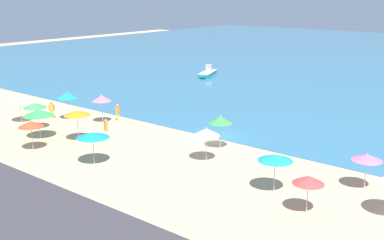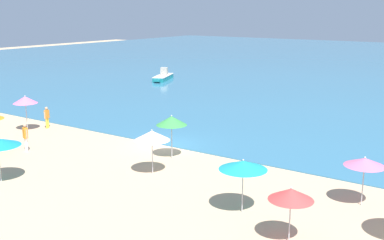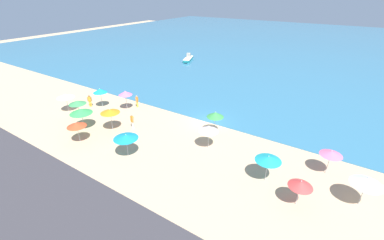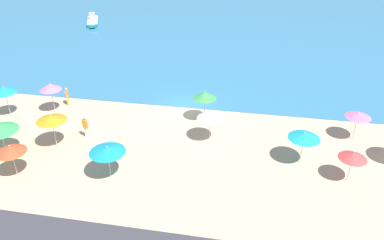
% 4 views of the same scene
% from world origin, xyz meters
% --- Properties ---
extents(ground_plane, '(160.00, 160.00, 0.00)m').
position_xyz_m(ground_plane, '(0.00, 0.00, 0.00)').
color(ground_plane, tan).
extents(sea, '(150.00, 110.00, 0.05)m').
position_xyz_m(sea, '(0.00, 55.00, 0.03)').
color(sea, teal).
rests_on(sea, ground_plane).
extents(coastal_road, '(80.00, 8.00, 0.06)m').
position_xyz_m(coastal_road, '(0.00, -18.00, 0.03)').
color(coastal_road, '#39363B').
rests_on(coastal_road, ground_plane).
extents(beach_umbrella_0, '(1.80, 1.80, 2.67)m').
position_xyz_m(beach_umbrella_0, '(-13.93, -3.85, 2.33)').
color(beach_umbrella_0, '#B2B2B7').
rests_on(beach_umbrella_0, ground_plane).
extents(beach_umbrella_1, '(1.90, 1.90, 2.31)m').
position_xyz_m(beach_umbrella_1, '(-8.88, -10.92, 2.02)').
color(beach_umbrella_1, '#B2B2B7').
rests_on(beach_umbrella_1, ground_plane).
extents(beach_umbrella_2, '(2.16, 2.16, 2.47)m').
position_xyz_m(beach_umbrella_2, '(15.67, -5.20, 2.13)').
color(beach_umbrella_2, '#B2B2B7').
rests_on(beach_umbrella_2, ground_plane).
extents(beach_umbrella_3, '(2.42, 2.42, 2.49)m').
position_xyz_m(beach_umbrella_3, '(-10.98, -8.88, 2.15)').
color(beach_umbrella_3, '#B2B2B7').
rests_on(beach_umbrella_3, ground_plane).
extents(beach_umbrella_4, '(1.92, 1.92, 2.44)m').
position_xyz_m(beach_umbrella_4, '(2.69, -4.65, 2.11)').
color(beach_umbrella_4, '#B2B2B7').
rests_on(beach_umbrella_4, ground_plane).
extents(beach_umbrella_5, '(2.27, 2.27, 2.35)m').
position_xyz_m(beach_umbrella_5, '(-2.95, -10.00, 2.09)').
color(beach_umbrella_5, '#B2B2B7').
rests_on(beach_umbrella_5, ground_plane).
extents(beach_umbrella_6, '(2.13, 2.13, 2.40)m').
position_xyz_m(beach_umbrella_6, '(-16.56, -7.06, 2.12)').
color(beach_umbrella_6, '#B2B2B7').
rests_on(beach_umbrella_6, ground_plane).
extents(beach_umbrella_7, '(2.00, 2.00, 2.41)m').
position_xyz_m(beach_umbrella_7, '(-13.49, -7.55, 2.13)').
color(beach_umbrella_7, '#B2B2B7').
rests_on(beach_umbrella_7, ground_plane).
extents(beach_umbrella_8, '(1.81, 1.81, 2.28)m').
position_xyz_m(beach_umbrella_8, '(13.11, -2.61, 2.03)').
color(beach_umbrella_8, '#B2B2B7').
rests_on(beach_umbrella_8, ground_plane).
extents(beach_umbrella_9, '(1.73, 1.73, 2.60)m').
position_xyz_m(beach_umbrella_9, '(-10.66, -2.59, 2.28)').
color(beach_umbrella_9, '#B2B2B7').
rests_on(beach_umbrella_9, ground_plane).
extents(beach_umbrella_10, '(1.81, 1.81, 2.61)m').
position_xyz_m(beach_umbrella_10, '(1.88, -1.87, 2.27)').
color(beach_umbrella_10, '#B2B2B7').
rests_on(beach_umbrella_10, ground_plane).
extents(beach_umbrella_11, '(2.08, 2.08, 2.58)m').
position_xyz_m(beach_umbrella_11, '(-8.01, -7.37, 2.31)').
color(beach_umbrella_11, '#B2B2B7').
rests_on(beach_umbrella_11, ground_plane).
extents(beach_umbrella_12, '(2.10, 2.10, 2.40)m').
position_xyz_m(beach_umbrella_12, '(9.05, -6.33, 2.13)').
color(beach_umbrella_12, '#B2B2B7').
rests_on(beach_umbrella_12, ground_plane).
extents(beach_umbrella_13, '(1.72, 1.72, 2.21)m').
position_xyz_m(beach_umbrella_13, '(11.84, -7.73, 1.91)').
color(beach_umbrella_13, '#B2B2B7').
rests_on(beach_umbrella_13, ground_plane).
extents(bather_0, '(0.43, 0.43, 1.64)m').
position_xyz_m(bather_0, '(-15.47, -4.56, 0.92)').
color(bather_0, yellow).
rests_on(bather_0, ground_plane).
extents(bather_1, '(0.31, 0.55, 1.61)m').
position_xyz_m(bather_1, '(-10.12, -1.23, 0.90)').
color(bather_1, yellow).
rests_on(bather_1, ground_plane).
extents(bather_2, '(0.55, 0.32, 1.77)m').
position_xyz_m(bather_2, '(-6.35, -5.90, 0.99)').
color(bather_2, white).
rests_on(bather_2, ground_plane).
extents(skiff_nearshore, '(3.08, 5.19, 1.48)m').
position_xyz_m(skiff_nearshore, '(-18.24, 23.08, 0.42)').
color(skiff_nearshore, teal).
rests_on(skiff_nearshore, sea).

